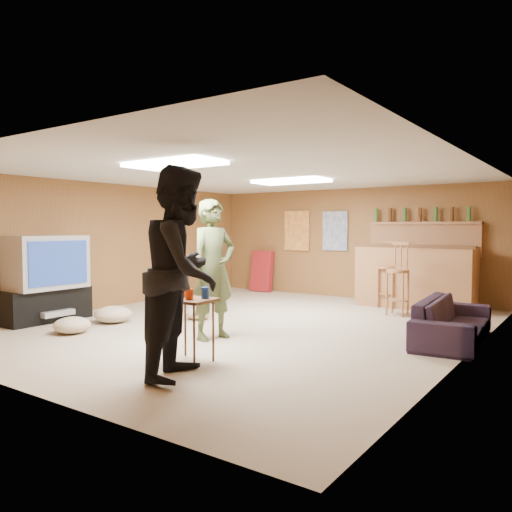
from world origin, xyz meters
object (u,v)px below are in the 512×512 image
Objects in this scene: tv_body at (47,262)px; person_olive at (213,269)px; bar_counter at (415,277)px; person_black at (183,272)px; tray_table at (189,330)px; sofa at (453,321)px.

tv_body is 0.62× the size of person_olive.
person_black reaches higher than bar_counter.
person_black is 0.84m from tray_table.
sofa is (1.20, -2.35, -0.28)m from bar_counter.
tray_table is (-0.30, 0.41, -0.66)m from person_black.
tv_body reaches higher than bar_counter.
tray_table reaches higher than sofa.
person_black is at bearing -96.08° from bar_counter.
person_olive is at bearing 8.09° from person_black.
sofa is 3.28m from tray_table.
person_black is at bearing -54.00° from tray_table.
person_black is at bearing -13.45° from tv_body.
tray_table is (-2.07, -2.55, 0.07)m from sofa.
sofa is (1.77, 2.96, -0.73)m from person_black.
person_olive is 2.64× the size of tray_table.
person_olive reaches higher than bar_counter.
bar_counter is at bearing 79.98° from tray_table.
tv_body is 1.63× the size of tray_table.
bar_counter is 1.12× the size of person_olive.
person_olive is at bearing 116.40° from tray_table.
person_black is (0.79, -1.40, 0.11)m from person_olive.
sofa is at bearing 21.47° from tv_body.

